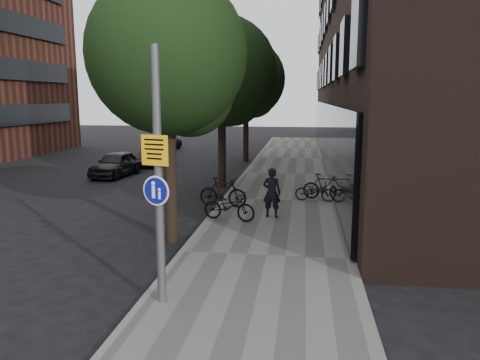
% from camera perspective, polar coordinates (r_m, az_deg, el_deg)
% --- Properties ---
extents(ground, '(120.00, 120.00, 0.00)m').
position_cam_1_polar(ground, '(9.28, -0.08, -16.43)').
color(ground, black).
rests_on(ground, ground).
extents(sidewalk, '(4.50, 60.00, 0.12)m').
position_cam_1_polar(sidewalk, '(18.70, 4.87, -2.61)').
color(sidewalk, slate).
rests_on(sidewalk, ground).
extents(curb_edge, '(0.15, 60.00, 0.13)m').
position_cam_1_polar(curb_edge, '(18.94, -1.95, -2.41)').
color(curb_edge, slate).
rests_on(curb_edge, ground).
extents(building_right_dark_brick, '(12.00, 40.00, 18.00)m').
position_cam_1_polar(building_right_dark_brick, '(31.50, 22.35, 18.17)').
color(building_right_dark_brick, black).
rests_on(building_right_dark_brick, ground).
extents(street_tree_near, '(4.40, 4.40, 7.50)m').
position_cam_1_polar(street_tree_near, '(13.42, -8.35, 14.07)').
color(street_tree_near, black).
rests_on(street_tree_near, ground).
extents(street_tree_mid, '(5.00, 5.00, 7.80)m').
position_cam_1_polar(street_tree_mid, '(21.71, -2.01, 12.58)').
color(street_tree_mid, black).
rests_on(street_tree_mid, ground).
extents(street_tree_far, '(5.00, 5.00, 7.80)m').
position_cam_1_polar(street_tree_far, '(30.61, 0.90, 11.83)').
color(street_tree_far, black).
rests_on(street_tree_far, ground).
extents(signpost, '(0.56, 0.19, 4.98)m').
position_cam_1_polar(signpost, '(9.06, -9.91, 0.33)').
color(signpost, '#595B5E').
rests_on(signpost, sidewalk).
extents(pedestrian, '(0.67, 0.49, 1.70)m').
position_cam_1_polar(pedestrian, '(15.86, 3.89, -1.53)').
color(pedestrian, black).
rests_on(pedestrian, sidewalk).
extents(parked_bike_facade_near, '(1.61, 0.74, 0.82)m').
position_cam_1_polar(parked_bike_facade_near, '(18.56, 9.13, -1.33)').
color(parked_bike_facade_near, black).
rests_on(parked_bike_facade_near, sidewalk).
extents(parked_bike_facade_far, '(1.81, 0.94, 1.05)m').
position_cam_1_polar(parked_bike_facade_far, '(18.85, 10.26, -0.83)').
color(parked_bike_facade_far, black).
rests_on(parked_bike_facade_far, sidewalk).
extents(parked_bike_curb_near, '(1.91, 1.05, 0.95)m').
position_cam_1_polar(parked_bike_curb_near, '(15.49, -1.33, -3.20)').
color(parked_bike_curb_near, black).
rests_on(parked_bike_curb_near, sidewalk).
extents(parked_bike_curb_far, '(1.90, 0.80, 1.10)m').
position_cam_1_polar(parked_bike_curb_far, '(17.40, -2.11, -1.48)').
color(parked_bike_curb_far, black).
rests_on(parked_bike_curb_far, sidewalk).
extents(parked_car_near, '(1.92, 4.03, 1.33)m').
position_cam_1_polar(parked_car_near, '(25.75, -14.86, 1.92)').
color(parked_car_near, black).
rests_on(parked_car_near, ground).
extents(parked_car_mid, '(1.55, 4.04, 1.31)m').
position_cam_1_polar(parked_car_mid, '(29.62, -10.23, 3.10)').
color(parked_car_mid, '#531D17').
rests_on(parked_car_mid, ground).
extents(parked_car_far, '(2.21, 4.71, 1.33)m').
position_cam_1_polar(parked_car_far, '(37.94, -9.25, 4.62)').
color(parked_car_far, black).
rests_on(parked_car_far, ground).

